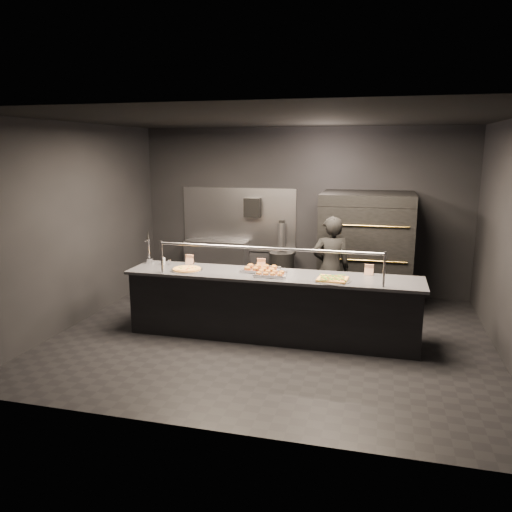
{
  "coord_description": "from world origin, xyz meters",
  "views": [
    {
      "loc": [
        1.45,
        -6.53,
        2.61
      ],
      "look_at": [
        -0.28,
        0.2,
        1.12
      ],
      "focal_mm": 35.0,
      "sensor_mm": 36.0,
      "label": 1
    }
  ],
  "objects_px": {
    "fire_extinguisher": "(282,235)",
    "slider_tray_a": "(261,269)",
    "towel_dispenser": "(253,207)",
    "square_pizza": "(332,279)",
    "slider_tray_b": "(270,274)",
    "worker": "(331,268)",
    "round_pizza": "(187,269)",
    "prep_shelf": "(217,264)",
    "pizza_oven": "(366,249)",
    "service_counter": "(272,305)",
    "beer_tap": "(149,254)",
    "trash_bin": "(282,273)"
  },
  "relations": [
    {
      "from": "slider_tray_b",
      "to": "towel_dispenser",
      "type": "bearing_deg",
      "value": 109.94
    },
    {
      "from": "slider_tray_a",
      "to": "worker",
      "type": "relative_size",
      "value": 0.33
    },
    {
      "from": "prep_shelf",
      "to": "slider_tray_b",
      "type": "bearing_deg",
      "value": -56.42
    },
    {
      "from": "slider_tray_a",
      "to": "worker",
      "type": "bearing_deg",
      "value": 44.59
    },
    {
      "from": "slider_tray_a",
      "to": "trash_bin",
      "type": "distance_m",
      "value": 2.17
    },
    {
      "from": "beer_tap",
      "to": "slider_tray_b",
      "type": "relative_size",
      "value": 1.06
    },
    {
      "from": "slider_tray_b",
      "to": "slider_tray_a",
      "type": "bearing_deg",
      "value": 130.35
    },
    {
      "from": "trash_bin",
      "to": "prep_shelf",
      "type": "bearing_deg",
      "value": 175.58
    },
    {
      "from": "fire_extinguisher",
      "to": "worker",
      "type": "height_order",
      "value": "worker"
    },
    {
      "from": "pizza_oven",
      "to": "round_pizza",
      "type": "xyz_separation_m",
      "value": [
        -2.42,
        -1.99,
        -0.03
      ]
    },
    {
      "from": "slider_tray_b",
      "to": "prep_shelf",
      "type": "bearing_deg",
      "value": 123.58
    },
    {
      "from": "slider_tray_a",
      "to": "slider_tray_b",
      "type": "xyz_separation_m",
      "value": [
        0.19,
        -0.22,
        -0.01
      ]
    },
    {
      "from": "slider_tray_a",
      "to": "round_pizza",
      "type": "bearing_deg",
      "value": -168.08
    },
    {
      "from": "towel_dispenser",
      "to": "round_pizza",
      "type": "xyz_separation_m",
      "value": [
        -0.32,
        -2.48,
        -0.61
      ]
    },
    {
      "from": "prep_shelf",
      "to": "towel_dispenser",
      "type": "height_order",
      "value": "towel_dispenser"
    },
    {
      "from": "round_pizza",
      "to": "pizza_oven",
      "type": "bearing_deg",
      "value": 39.35
    },
    {
      "from": "service_counter",
      "to": "round_pizza",
      "type": "height_order",
      "value": "service_counter"
    },
    {
      "from": "towel_dispenser",
      "to": "beer_tap",
      "type": "distance_m",
      "value": 2.48
    },
    {
      "from": "towel_dispenser",
      "to": "round_pizza",
      "type": "height_order",
      "value": "towel_dispenser"
    },
    {
      "from": "round_pizza",
      "to": "slider_tray_b",
      "type": "distance_m",
      "value": 1.22
    },
    {
      "from": "pizza_oven",
      "to": "worker",
      "type": "relative_size",
      "value": 1.18
    },
    {
      "from": "towel_dispenser",
      "to": "slider_tray_a",
      "type": "bearing_deg",
      "value": -72.52
    },
    {
      "from": "towel_dispenser",
      "to": "service_counter",
      "type": "bearing_deg",
      "value": -69.37
    },
    {
      "from": "pizza_oven",
      "to": "trash_bin",
      "type": "distance_m",
      "value": 1.65
    },
    {
      "from": "fire_extinguisher",
      "to": "towel_dispenser",
      "type": "bearing_deg",
      "value": -178.96
    },
    {
      "from": "prep_shelf",
      "to": "towel_dispenser",
      "type": "bearing_deg",
      "value": 5.71
    },
    {
      "from": "service_counter",
      "to": "beer_tap",
      "type": "height_order",
      "value": "beer_tap"
    },
    {
      "from": "beer_tap",
      "to": "round_pizza",
      "type": "distance_m",
      "value": 0.79
    },
    {
      "from": "fire_extinguisher",
      "to": "slider_tray_a",
      "type": "relative_size",
      "value": 0.93
    },
    {
      "from": "service_counter",
      "to": "slider_tray_a",
      "type": "xyz_separation_m",
      "value": [
        -0.19,
        0.13,
        0.49
      ]
    },
    {
      "from": "towel_dispenser",
      "to": "round_pizza",
      "type": "relative_size",
      "value": 0.76
    },
    {
      "from": "towel_dispenser",
      "to": "pizza_oven",
      "type": "bearing_deg",
      "value": -13.14
    },
    {
      "from": "round_pizza",
      "to": "trash_bin",
      "type": "height_order",
      "value": "round_pizza"
    },
    {
      "from": "pizza_oven",
      "to": "slider_tray_a",
      "type": "relative_size",
      "value": 3.53
    },
    {
      "from": "fire_extinguisher",
      "to": "trash_bin",
      "type": "height_order",
      "value": "fire_extinguisher"
    },
    {
      "from": "towel_dispenser",
      "to": "square_pizza",
      "type": "distance_m",
      "value": 3.14
    },
    {
      "from": "square_pizza",
      "to": "worker",
      "type": "height_order",
      "value": "worker"
    },
    {
      "from": "fire_extinguisher",
      "to": "round_pizza",
      "type": "xyz_separation_m",
      "value": [
        -0.87,
        -2.49,
        -0.12
      ]
    },
    {
      "from": "square_pizza",
      "to": "trash_bin",
      "type": "xyz_separation_m",
      "value": [
        -1.16,
        2.37,
        -0.56
      ]
    },
    {
      "from": "slider_tray_a",
      "to": "square_pizza",
      "type": "bearing_deg",
      "value": -15.18
    },
    {
      "from": "slider_tray_a",
      "to": "worker",
      "type": "xyz_separation_m",
      "value": [
        0.9,
        0.88,
        -0.14
      ]
    },
    {
      "from": "square_pizza",
      "to": "towel_dispenser",
      "type": "bearing_deg",
      "value": 124.57
    },
    {
      "from": "service_counter",
      "to": "trash_bin",
      "type": "distance_m",
      "value": 2.24
    },
    {
      "from": "slider_tray_a",
      "to": "slider_tray_b",
      "type": "distance_m",
      "value": 0.29
    },
    {
      "from": "round_pizza",
      "to": "slider_tray_a",
      "type": "height_order",
      "value": "slider_tray_a"
    },
    {
      "from": "service_counter",
      "to": "square_pizza",
      "type": "distance_m",
      "value": 0.98
    },
    {
      "from": "pizza_oven",
      "to": "fire_extinguisher",
      "type": "distance_m",
      "value": 1.63
    },
    {
      "from": "prep_shelf",
      "to": "round_pizza",
      "type": "bearing_deg",
      "value": -81.08
    },
    {
      "from": "service_counter",
      "to": "beer_tap",
      "type": "bearing_deg",
      "value": 174.17
    },
    {
      "from": "fire_extinguisher",
      "to": "slider_tray_a",
      "type": "xyz_separation_m",
      "value": [
        0.16,
        -2.27,
        -0.11
      ]
    }
  ]
}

